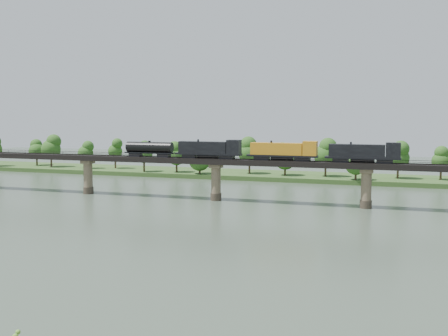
% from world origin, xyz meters
% --- Properties ---
extents(ground, '(400.00, 400.00, 0.00)m').
position_xyz_m(ground, '(0.00, 0.00, 0.00)').
color(ground, '#344234').
rests_on(ground, ground).
extents(far_bank, '(300.00, 24.00, 1.60)m').
position_xyz_m(far_bank, '(0.00, 85.00, 0.80)').
color(far_bank, '#2B491D').
rests_on(far_bank, ground).
extents(bridge, '(236.00, 30.00, 11.50)m').
position_xyz_m(bridge, '(0.00, 30.00, 5.46)').
color(bridge, '#473A2D').
rests_on(bridge, ground).
extents(bridge_superstructure, '(220.00, 4.90, 0.75)m').
position_xyz_m(bridge_superstructure, '(0.00, 30.00, 11.79)').
color(bridge_superstructure, black).
rests_on(bridge_superstructure, bridge).
extents(far_treeline, '(289.06, 17.54, 13.60)m').
position_xyz_m(far_treeline, '(-8.21, 80.52, 8.83)').
color(far_treeline, '#382619').
rests_on(far_treeline, far_bank).
extents(freight_train, '(75.43, 2.94, 5.19)m').
position_xyz_m(freight_train, '(11.66, 30.00, 13.98)').
color(freight_train, black).
rests_on(freight_train, bridge).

